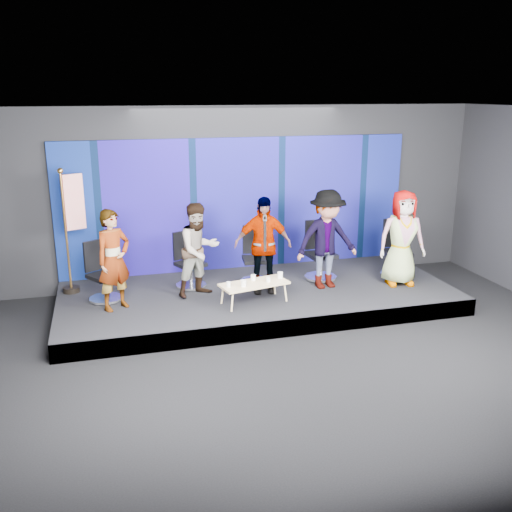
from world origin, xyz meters
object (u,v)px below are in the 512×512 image
Objects in this scene: panelist_d at (327,239)px; panelist_e at (402,238)px; panelist_b at (199,250)px; mug_e at (280,275)px; chair_c at (256,264)px; chair_e at (396,258)px; chair_d at (320,260)px; flag_stand at (72,227)px; chair_b at (189,269)px; chair_a at (103,281)px; mug_c at (253,278)px; mug_b at (244,283)px; panelist_c at (263,245)px; mug_a at (229,284)px; panelist_a at (114,260)px; coffee_table at (254,284)px; mug_d at (268,279)px.

panelist_e is at bearing -12.39° from panelist_d.
mug_e is at bearing -44.48° from panelist_b.
chair_c is 0.98× the size of chair_e.
chair_d is 1.57m from panelist_e.
chair_c is 2.73m from panelist_e.
chair_b is at bearing -33.12° from flag_stand.
panelist_e is at bearing -38.84° from chair_a.
mug_c is at bearing -69.88° from chair_b.
chair_c reaches higher than mug_b.
panelist_c is 2.58m from panelist_e.
chair_a reaches higher than mug_a.
chair_c reaches higher than mug_c.
panelist_a is 1.36× the size of coffee_table.
panelist_b is 3.89m from chair_e.
mug_d is (-2.79, -0.72, 0.04)m from chair_e.
panelist_e is 2.67m from mug_d.
panelist_a is 2.56m from panelist_c.
chair_a is at bearing 166.86° from mug_e.
mug_d is at bearing -164.77° from panelist_d.
panelist_b is (1.44, 0.28, -0.01)m from panelist_a.
chair_e is (5.30, 0.37, -0.48)m from panelist_a.
mug_a is 0.79× the size of mug_e.
mug_a is 0.79× the size of mug_b.
coffee_table is 14.28× the size of mug_a.
chair_a is 3.03m from mug_e.
chair_c is at bearing 86.83° from mug_d.
panelist_b is at bearing -170.04° from chair_e.
chair_a is 4.01m from chair_d.
chair_c is at bearing 101.95° from mug_e.
chair_a is at bearing 157.09° from mug_b.
panelist_a is at bearing -157.67° from chair_c.
mug_b is at bearing -55.63° from chair_a.
coffee_table is at bearing 31.58° from mug_b.
mug_c is (2.47, -0.69, 0.06)m from chair_a.
chair_e is 0.49× the size of flag_stand.
panelist_d reaches higher than chair_e.
panelist_c reaches higher than panelist_b.
flag_stand is (-3.16, 1.42, 0.78)m from mug_d.
flag_stand is (-2.93, 1.29, 0.77)m from mug_c.
flag_stand is (-5.95, 0.70, 0.82)m from chair_e.
chair_d is at bearing -179.69° from chair_e.
chair_a is at bearing 161.66° from coffee_table.
chair_c reaches higher than mug_d.
mug_d is at bearing -54.03° from panelist_b.
flag_stand reaches higher than mug_c.
chair_a reaches higher than mug_e.
chair_e is 0.62× the size of panelist_e.
chair_e is (1.57, 0.28, -0.54)m from panelist_d.
chair_c is 0.72m from panelist_c.
panelist_d is at bearing -38.21° from chair_a.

